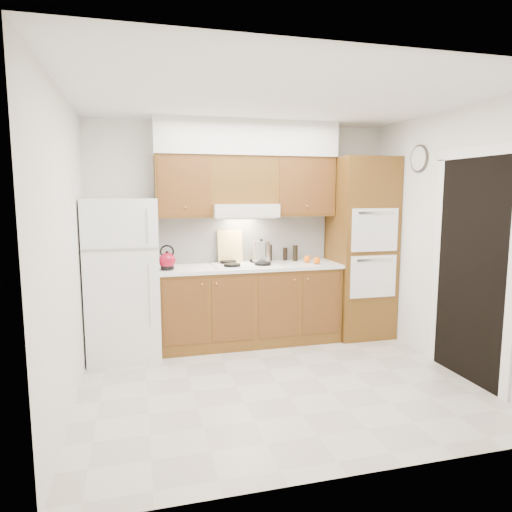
{
  "coord_description": "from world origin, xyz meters",
  "views": [
    {
      "loc": [
        -1.24,
        -3.92,
        1.78
      ],
      "look_at": [
        -0.09,
        0.45,
        1.15
      ],
      "focal_mm": 32.0,
      "sensor_mm": 36.0,
      "label": 1
    }
  ],
  "objects_px": {
    "kettle": "(167,261)",
    "stock_pot": "(261,251)",
    "fridge": "(123,278)",
    "oven_cabinet": "(361,248)"
  },
  "relations": [
    {
      "from": "stock_pot",
      "to": "fridge",
      "type": "bearing_deg",
      "value": -174.9
    },
    {
      "from": "stock_pot",
      "to": "oven_cabinet",
      "type": "bearing_deg",
      "value": -4.91
    },
    {
      "from": "fridge",
      "to": "kettle",
      "type": "distance_m",
      "value": 0.51
    },
    {
      "from": "kettle",
      "to": "stock_pot",
      "type": "xyz_separation_m",
      "value": [
        1.12,
        0.19,
        0.04
      ]
    },
    {
      "from": "fridge",
      "to": "stock_pot",
      "type": "xyz_separation_m",
      "value": [
        1.59,
        0.14,
        0.22
      ]
    },
    {
      "from": "oven_cabinet",
      "to": "kettle",
      "type": "bearing_deg",
      "value": -177.99
    },
    {
      "from": "kettle",
      "to": "stock_pot",
      "type": "height_order",
      "value": "stock_pot"
    },
    {
      "from": "fridge",
      "to": "kettle",
      "type": "relative_size",
      "value": 9.53
    },
    {
      "from": "oven_cabinet",
      "to": "kettle",
      "type": "distance_m",
      "value": 2.37
    },
    {
      "from": "oven_cabinet",
      "to": "kettle",
      "type": "height_order",
      "value": "oven_cabinet"
    }
  ]
}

